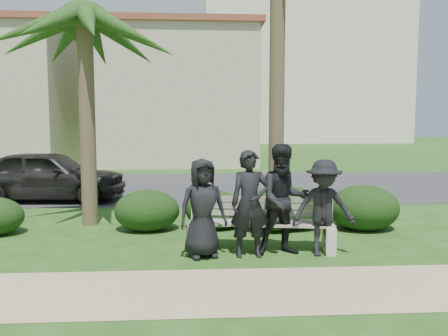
{
  "coord_description": "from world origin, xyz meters",
  "views": [
    {
      "loc": [
        -0.04,
        -7.06,
        2.03
      ],
      "look_at": [
        0.45,
        1.0,
        1.27
      ],
      "focal_mm": 35.0,
      "sensor_mm": 36.0,
      "label": 1
    }
  ],
  "objects": [
    {
      "name": "hedge_e",
      "position": [
        1.82,
        1.48,
        0.44
      ],
      "size": [
        1.34,
        1.1,
        0.87
      ],
      "primitive_type": "ellipsoid",
      "color": "black",
      "rests_on": "ground"
    },
    {
      "name": "hedge_c",
      "position": [
        0.31,
        1.6,
        0.39
      ],
      "size": [
        1.2,
        0.99,
        0.78
      ],
      "primitive_type": "ellipsoid",
      "color": "black",
      "rests_on": "ground"
    },
    {
      "name": "hedge_extra",
      "position": [
        3.26,
        1.48,
        0.44
      ],
      "size": [
        1.34,
        1.1,
        0.87
      ],
      "primitive_type": "ellipsoid",
      "color": "black",
      "rests_on": "ground"
    },
    {
      "name": "hedge_b",
      "position": [
        -1.04,
        1.49,
        0.42
      ],
      "size": [
        1.28,
        1.05,
        0.83
      ],
      "primitive_type": "ellipsoid",
      "color": "black",
      "rests_on": "ground"
    },
    {
      "name": "footpath",
      "position": [
        0.0,
        -1.8,
        0.0
      ],
      "size": [
        30.0,
        1.6,
        0.01
      ],
      "primitive_type": "cube",
      "color": "tan",
      "rests_on": "ground"
    },
    {
      "name": "hotel_tower",
      "position": [
        14.0,
        55.0,
        13.41
      ],
      "size": [
        26.0,
        18.0,
        37.3
      ],
      "color": "#F0E1C9",
      "rests_on": "ground"
    },
    {
      "name": "park_bench",
      "position": [
        0.99,
        -0.01,
        0.38
      ],
      "size": [
        2.46,
        0.9,
        0.83
      ],
      "rotation": [
        0.0,
        0.0,
        -0.15
      ],
      "color": "gray",
      "rests_on": "ground"
    },
    {
      "name": "palm_left",
      "position": [
        -2.29,
        2.07,
        4.21
      ],
      "size": [
        3.0,
        3.0,
        5.17
      ],
      "color": "brown",
      "rests_on": "ground"
    },
    {
      "name": "man_a",
      "position": [
        0.03,
        -0.36,
        0.77
      ],
      "size": [
        0.87,
        0.69,
        1.55
      ],
      "primitive_type": "imported",
      "rotation": [
        0.0,
        0.0,
        0.3
      ],
      "color": "black",
      "rests_on": "ground"
    },
    {
      "name": "man_d",
      "position": [
        1.94,
        -0.39,
        0.76
      ],
      "size": [
        1.02,
        0.63,
        1.53
      ],
      "primitive_type": "imported",
      "rotation": [
        0.0,
        0.0,
        -0.07
      ],
      "color": "black",
      "rests_on": "ground"
    },
    {
      "name": "man_c",
      "position": [
        1.33,
        -0.3,
        0.88
      ],
      "size": [
        0.92,
        0.75,
        1.76
      ],
      "primitive_type": "imported",
      "rotation": [
        0.0,
        0.0,
        0.1
      ],
      "color": "black",
      "rests_on": "ground"
    },
    {
      "name": "hedge_d",
      "position": [
        1.43,
        1.37,
        0.42
      ],
      "size": [
        1.3,
        1.08,
        0.85
      ],
      "primitive_type": "ellipsoid",
      "color": "black",
      "rests_on": "ground"
    },
    {
      "name": "man_b",
      "position": [
        0.77,
        -0.39,
        0.84
      ],
      "size": [
        0.63,
        0.43,
        1.68
      ],
      "primitive_type": "imported",
      "rotation": [
        0.0,
        0.0,
        0.05
      ],
      "color": "black",
      "rests_on": "ground"
    },
    {
      "name": "hedge_f",
      "position": [
        3.25,
        1.31,
        0.46
      ],
      "size": [
        1.4,
        1.16,
        0.92
      ],
      "primitive_type": "ellipsoid",
      "color": "black",
      "rests_on": "ground"
    },
    {
      "name": "stucco_bldg_right",
      "position": [
        -1.0,
        18.0,
        3.66
      ],
      "size": [
        8.4,
        8.4,
        7.3
      ],
      "color": "tan",
      "rests_on": "ground"
    },
    {
      "name": "asphalt_street",
      "position": [
        0.0,
        8.0,
        0.0
      ],
      "size": [
        160.0,
        8.0,
        0.01
      ],
      "primitive_type": "cube",
      "color": "#2D2D30",
      "rests_on": "ground"
    },
    {
      "name": "ground",
      "position": [
        0.0,
        0.0,
        0.0
      ],
      "size": [
        160.0,
        160.0,
        0.0
      ],
      "primitive_type": "plane",
      "color": "#224714",
      "rests_on": "ground"
    },
    {
      "name": "car_a",
      "position": [
        -4.13,
        5.11,
        0.7
      ],
      "size": [
        4.23,
        1.93,
        1.41
      ],
      "primitive_type": "imported",
      "rotation": [
        0.0,
        0.0,
        1.5
      ],
      "color": "black",
      "rests_on": "ground"
    }
  ]
}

